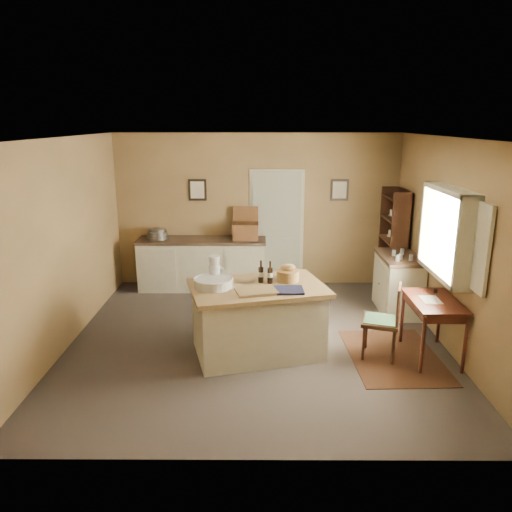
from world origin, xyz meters
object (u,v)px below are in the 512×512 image
at_px(writing_desk, 434,307).
at_px(right_cabinet, 398,283).
at_px(shelving_unit, 395,243).
at_px(desk_chair, 381,322).
at_px(sideboard, 203,262).
at_px(work_island, 257,318).

distance_m(writing_desk, right_cabinet, 1.60).
bearing_deg(shelving_unit, writing_desk, -93.51).
height_order(writing_desk, shelving_unit, shelving_unit).
height_order(desk_chair, shelving_unit, shelving_unit).
relative_size(sideboard, right_cabinet, 2.16).
bearing_deg(right_cabinet, desk_chair, -112.27).
relative_size(sideboard, shelving_unit, 1.24).
xyz_separation_m(sideboard, desk_chair, (2.51, -2.68, -0.01)).
bearing_deg(desk_chair, writing_desk, 16.99).
relative_size(sideboard, desk_chair, 2.38).
xyz_separation_m(sideboard, shelving_unit, (3.31, -0.27, 0.42)).
relative_size(work_island, sideboard, 0.83).
xyz_separation_m(work_island, writing_desk, (2.19, -0.11, 0.19)).
xyz_separation_m(writing_desk, desk_chair, (-0.64, 0.01, -0.20)).
height_order(work_island, desk_chair, work_island).
bearing_deg(sideboard, writing_desk, -40.37).
height_order(work_island, writing_desk, work_island).
distance_m(work_island, desk_chair, 1.55).
bearing_deg(desk_chair, shelving_unit, 89.35).
xyz_separation_m(desk_chair, shelving_unit, (0.79, 2.40, 0.43)).
distance_m(right_cabinet, shelving_unit, 0.95).
bearing_deg(writing_desk, work_island, 177.24).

